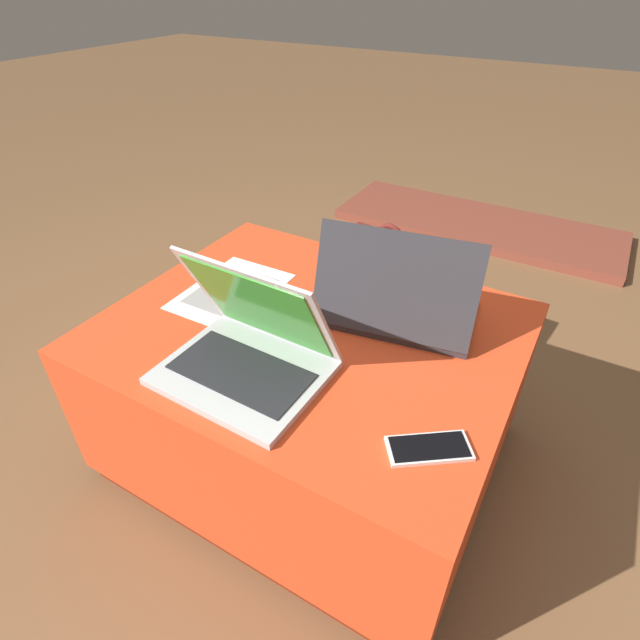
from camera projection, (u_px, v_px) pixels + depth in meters
ground_plane at (312, 449)px, 1.43m from camera, size 14.00×14.00×0.00m
ottoman at (311, 393)px, 1.29m from camera, size 0.94×0.76×0.44m
laptop_near at (249, 350)px, 1.01m from camera, size 0.33×0.27×0.25m
laptop_far at (397, 302)px, 1.16m from camera, size 0.39×0.29×0.24m
cell_phone at (429, 448)px, 0.87m from camera, size 0.16×0.14×0.01m
backpack at (386, 305)px, 1.65m from camera, size 0.36×0.27×0.50m
paper_sheet at (231, 291)px, 1.29m from camera, size 0.22×0.30×0.00m
fireplace_hearth at (477, 225)px, 2.57m from camera, size 1.40×0.50×0.04m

